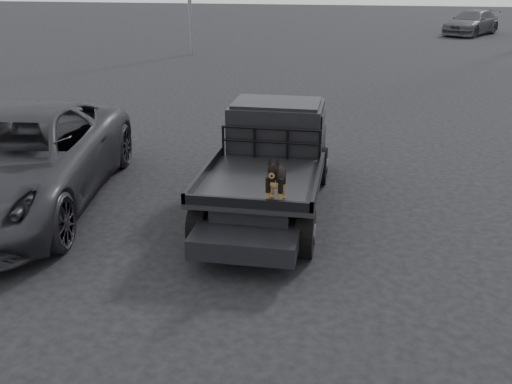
% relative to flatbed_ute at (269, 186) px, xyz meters
% --- Properties ---
extents(ground, '(120.00, 120.00, 0.00)m').
position_rel_flatbed_ute_xyz_m(ground, '(-0.55, -2.05, -0.46)').
color(ground, black).
rests_on(ground, ground).
extents(flatbed_ute, '(2.00, 5.40, 0.92)m').
position_rel_flatbed_ute_xyz_m(flatbed_ute, '(0.00, 0.00, 0.00)').
color(flatbed_ute, black).
rests_on(flatbed_ute, ground).
extents(ute_cab, '(1.72, 1.30, 0.88)m').
position_rel_flatbed_ute_xyz_m(ute_cab, '(0.00, 0.95, 0.90)').
color(ute_cab, black).
rests_on(ute_cab, flatbed_ute).
extents(headache_rack, '(1.80, 0.08, 0.55)m').
position_rel_flatbed_ute_xyz_m(headache_rack, '(0.00, 0.20, 0.74)').
color(headache_rack, black).
rests_on(headache_rack, flatbed_ute).
extents(dog, '(0.32, 0.60, 0.74)m').
position_rel_flatbed_ute_xyz_m(dog, '(0.39, -1.85, 0.83)').
color(dog, black).
rests_on(dog, flatbed_ute).
extents(parked_suv, '(3.85, 6.69, 1.75)m').
position_rel_flatbed_ute_xyz_m(parked_suv, '(-4.52, -0.63, 0.42)').
color(parked_suv, '#2E2E33').
rests_on(parked_suv, ground).
extents(distant_car_b, '(4.49, 5.49, 1.50)m').
position_rel_flatbed_ute_xyz_m(distant_car_b, '(8.43, 30.04, 0.29)').
color(distant_car_b, '#45464A').
rests_on(distant_car_b, ground).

